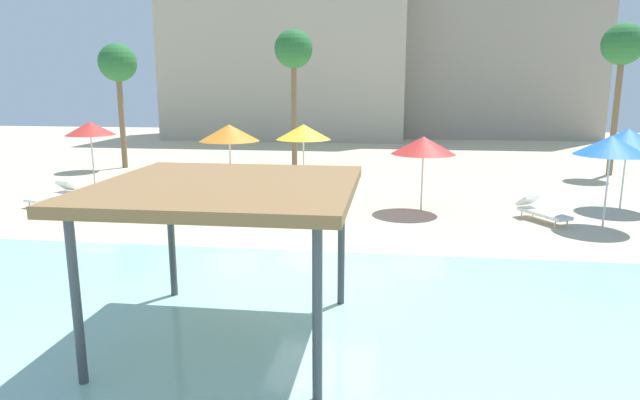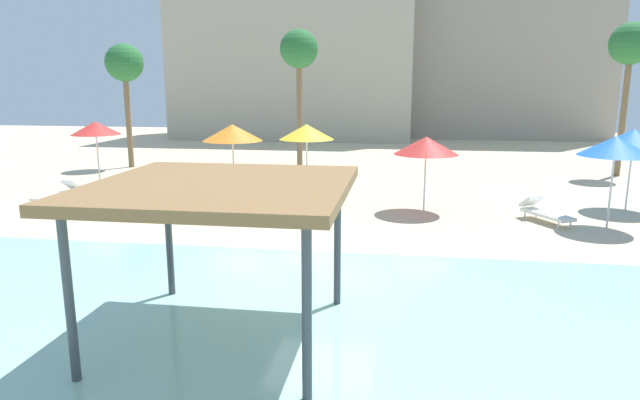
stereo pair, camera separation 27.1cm
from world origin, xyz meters
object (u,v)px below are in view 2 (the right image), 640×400
(beach_umbrella_red_2, at_px, (426,146))
(palm_tree_0, at_px, (299,53))
(palm_tree_1, at_px, (125,66))
(beach_umbrella_blue_4, at_px, (634,138))
(lounge_chair_1, at_px, (176,201))
(beach_umbrella_orange_1, at_px, (232,133))
(lounge_chair_0, at_px, (544,211))
(palm_tree_2, at_px, (631,48))
(beach_umbrella_blue_0, at_px, (616,146))
(shade_pavilion, at_px, (221,192))
(lounge_chair_2, at_px, (60,193))
(beach_umbrella_red_5, at_px, (96,128))
(beach_umbrella_yellow_3, at_px, (307,132))

(beach_umbrella_red_2, height_order, palm_tree_0, palm_tree_0)
(beach_umbrella_red_2, relative_size, palm_tree_1, 0.41)
(beach_umbrella_blue_4, xyz_separation_m, palm_tree_0, (-12.96, 7.76, 3.29))
(lounge_chair_1, bearing_deg, beach_umbrella_orange_1, 164.52)
(lounge_chair_0, distance_m, palm_tree_2, 12.55)
(beach_umbrella_orange_1, bearing_deg, beach_umbrella_blue_0, -8.45)
(palm_tree_0, xyz_separation_m, palm_tree_1, (-8.81, -0.90, -0.61))
(shade_pavilion, distance_m, palm_tree_2, 23.43)
(beach_umbrella_red_2, bearing_deg, palm_tree_0, 123.70)
(palm_tree_2, bearing_deg, lounge_chair_2, -157.58)
(beach_umbrella_red_5, height_order, lounge_chair_2, beach_umbrella_red_5)
(beach_umbrella_yellow_3, bearing_deg, palm_tree_0, 102.51)
(beach_umbrella_blue_0, height_order, beach_umbrella_red_2, beach_umbrella_blue_0)
(beach_umbrella_red_5, distance_m, lounge_chair_0, 17.02)
(lounge_chair_2, bearing_deg, beach_umbrella_blue_0, 102.87)
(palm_tree_0, relative_size, palm_tree_1, 1.10)
(lounge_chair_0, bearing_deg, palm_tree_1, -146.01)
(shade_pavilion, distance_m, palm_tree_1, 21.68)
(beach_umbrella_orange_1, height_order, beach_umbrella_red_2, beach_umbrella_orange_1)
(beach_umbrella_orange_1, height_order, beach_umbrella_yellow_3, beach_umbrella_orange_1)
(lounge_chair_1, relative_size, palm_tree_0, 0.28)
(beach_umbrella_red_5, xyz_separation_m, lounge_chair_1, (4.48, -2.88, -2.23))
(lounge_chair_1, bearing_deg, beach_umbrella_blue_0, 119.93)
(palm_tree_0, distance_m, palm_tree_1, 8.87)
(lounge_chair_1, bearing_deg, lounge_chair_0, 122.28)
(lounge_chair_2, xyz_separation_m, palm_tree_1, (-1.52, 8.54, 4.85))
(beach_umbrella_yellow_3, height_order, palm_tree_2, palm_tree_2)
(lounge_chair_1, relative_size, palm_tree_2, 0.28)
(palm_tree_1, bearing_deg, lounge_chair_2, -79.88)
(palm_tree_0, bearing_deg, palm_tree_1, -174.18)
(beach_umbrella_orange_1, bearing_deg, palm_tree_2, 27.70)
(lounge_chair_2, xyz_separation_m, palm_tree_0, (7.28, 9.44, 5.46))
(beach_umbrella_yellow_3, distance_m, lounge_chair_1, 5.28)
(palm_tree_0, height_order, palm_tree_2, palm_tree_2)
(palm_tree_1, bearing_deg, lounge_chair_0, -25.86)
(beach_umbrella_blue_4, height_order, palm_tree_1, palm_tree_1)
(lounge_chair_0, xyz_separation_m, palm_tree_1, (-18.54, 8.99, 4.85))
(beach_umbrella_yellow_3, distance_m, palm_tree_0, 8.63)
(beach_umbrella_blue_0, height_order, palm_tree_0, palm_tree_0)
(beach_umbrella_blue_4, bearing_deg, lounge_chair_0, -146.67)
(beach_umbrella_yellow_3, distance_m, palm_tree_1, 12.87)
(lounge_chair_2, relative_size, palm_tree_1, 0.32)
(shade_pavilion, xyz_separation_m, palm_tree_2, (13.00, 19.21, 3.30))
(lounge_chair_2, distance_m, palm_tree_2, 25.07)
(beach_umbrella_blue_0, distance_m, beach_umbrella_orange_1, 12.44)
(lounge_chair_0, distance_m, lounge_chair_1, 12.19)
(beach_umbrella_blue_4, xyz_separation_m, beach_umbrella_red_5, (-19.89, 0.52, 0.06))
(lounge_chair_2, bearing_deg, beach_umbrella_blue_4, 110.62)
(beach_umbrella_orange_1, relative_size, lounge_chair_2, 1.45)
(lounge_chair_2, bearing_deg, shade_pavilion, 60.06)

